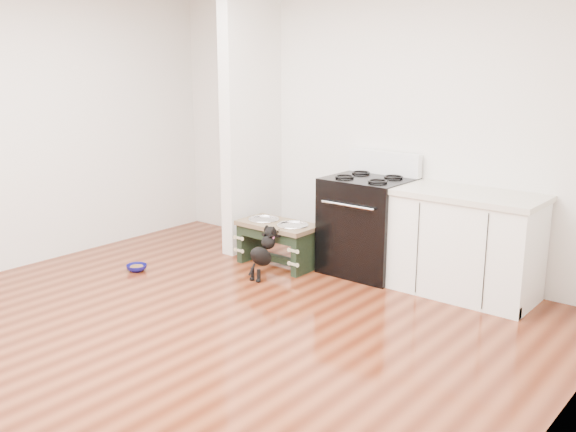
{
  "coord_description": "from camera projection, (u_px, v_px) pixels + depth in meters",
  "views": [
    {
      "loc": [
        3.39,
        -2.89,
        2.01
      ],
      "look_at": [
        -0.19,
        1.5,
        0.61
      ],
      "focal_mm": 40.0,
      "sensor_mm": 36.0,
      "label": 1
    }
  ],
  "objects": [
    {
      "name": "partition_wall",
      "position": [
        252.0,
        123.0,
        6.71
      ],
      "size": [
        0.15,
        0.8,
        2.7
      ],
      "primitive_type": "cube",
      "color": "silver",
      "rests_on": "ground"
    },
    {
      "name": "puppy",
      "position": [
        264.0,
        251.0,
        5.97
      ],
      "size": [
        0.14,
        0.41,
        0.49
      ],
      "color": "black",
      "rests_on": "ground"
    },
    {
      "name": "floor_bowl",
      "position": [
        137.0,
        268.0,
        6.22
      ],
      "size": [
        0.26,
        0.26,
        0.06
      ],
      "rotation": [
        0.0,
        0.0,
        0.4
      ],
      "color": "#0E0D61",
      "rests_on": "ground"
    },
    {
      "name": "ground",
      "position": [
        180.0,
        338.0,
        4.74
      ],
      "size": [
        5.0,
        5.0,
        0.0
      ],
      "primitive_type": "plane",
      "color": "#491B0D",
      "rests_on": "ground"
    },
    {
      "name": "dog_feeder",
      "position": [
        278.0,
        235.0,
        6.32
      ],
      "size": [
        0.8,
        0.43,
        0.45
      ],
      "color": "black",
      "rests_on": "ground"
    },
    {
      "name": "oven_range",
      "position": [
        368.0,
        224.0,
        6.09
      ],
      "size": [
        0.76,
        0.69,
        1.14
      ],
      "color": "black",
      "rests_on": "ground"
    },
    {
      "name": "cabinet_run",
      "position": [
        466.0,
        244.0,
        5.51
      ],
      "size": [
        1.24,
        0.64,
        0.91
      ],
      "color": "white",
      "rests_on": "ground"
    },
    {
      "name": "room_shell",
      "position": [
        170.0,
        117.0,
        4.35
      ],
      "size": [
        5.0,
        5.0,
        5.0
      ],
      "color": "silver",
      "rests_on": "ground"
    }
  ]
}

